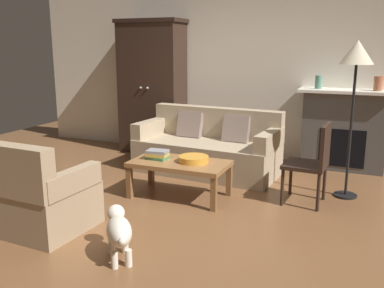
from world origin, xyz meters
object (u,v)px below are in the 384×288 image
Objects in this scene: mantel_vase_terracotta at (378,83)px; mantel_vase_jade at (319,82)px; book_stack at (157,155)px; armoire at (152,87)px; fireplace at (344,129)px; side_chair_wooden at (314,159)px; floor_lamp at (357,62)px; armchair_near_left at (41,199)px; coffee_table at (180,166)px; couch at (208,149)px; fruit_bowl at (194,159)px; dog at (119,230)px.

mantel_vase_jade is at bearing 180.00° from mantel_vase_terracotta.
armoire is at bearing 119.29° from book_stack.
mantel_vase_terracotta is (0.76, 0.00, 0.01)m from mantel_vase_jade.
mantel_vase_jade is (-0.38, -0.02, 0.64)m from fireplace.
book_stack is at bearing -168.33° from side_chair_wooden.
book_stack is at bearing -60.71° from armoire.
armchair_near_left is at bearing -140.68° from floor_lamp.
book_stack is at bearing -140.20° from mantel_vase_terracotta.
mantel_vase_jade is at bearing 56.82° from coffee_table.
armoire is at bearing 125.50° from coffee_table.
armchair_near_left is 3.53m from floor_lamp.
armoire is 10.89× the size of mantel_vase_terracotta.
fireplace is at bearing 27.21° from couch.
side_chair_wooden reaches higher than fruit_bowl.
coffee_table is at bearing -166.05° from side_chair_wooden.
floor_lamp is 3.07m from dog.
armoire is 11.61× the size of mantel_vase_jade.
fireplace is at bearing 1.51° from armoire.
floor_lamp reaches higher than fireplace.
book_stack is 1.75m from side_chair_wooden.
couch is 2.41m from mantel_vase_terracotta.
fruit_bowl is at bearing -78.30° from couch.
couch is at bearing 94.62° from dog.
floor_lamp is at bearing 23.24° from coffee_table.
dog is at bearing -90.08° from fruit_bowl.
side_chair_wooden is 0.51× the size of floor_lamp.
floor_lamp reaches higher than coffee_table.
dog is at bearing -113.17° from fireplace.
mantel_vase_jade is (1.31, 0.85, 0.89)m from couch.
mantel_vase_jade is 3.73m from dog.
coffee_table is (1.32, -1.85, -0.69)m from armoire.
floor_lamp is at bearing -102.15° from mantel_vase_terracotta.
couch is 1.12× the size of floor_lamp.
mantel_vase_jade is 0.94× the size of mantel_vase_terracotta.
mantel_vase_terracotta is 4.39m from armchair_near_left.
side_chair_wooden is 1.86× the size of dog.
fruit_bowl is 1.32× the size of book_stack.
floor_lamp reaches higher than side_chair_wooden.
armoire is 1.91× the size of coffee_table.
couch is 5.82× the size of fruit_bowl.
fireplace is at bearing 82.68° from side_chair_wooden.
armchair_near_left is at bearing -80.73° from armoire.
mantel_vase_jade is at bearing 33.02° from couch.
armoire is at bearing 151.43° from side_chair_wooden.
dog is at bearing -74.09° from book_stack.
dog is (0.43, -1.52, -0.23)m from book_stack.
couch is at bearing -152.79° from fireplace.
fireplace is 3.77m from dog.
side_chair_wooden reaches higher than armchair_near_left.
couch is 2.59m from dog.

